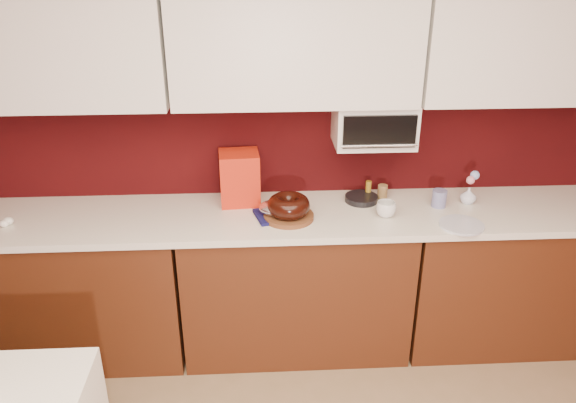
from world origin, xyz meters
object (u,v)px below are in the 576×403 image
(flower_vase, at_px, (468,195))
(coffee_mug, at_px, (386,208))
(blue_jar, at_px, (439,198))
(pandoro_box, at_px, (240,178))
(bundt_cake, at_px, (289,206))
(foil_ham_nest, at_px, (277,207))
(toaster_oven, at_px, (374,123))

(flower_vase, bearing_deg, coffee_mug, -164.10)
(blue_jar, bearing_deg, flower_vase, 10.36)
(blue_jar, distance_m, flower_vase, 0.19)
(pandoro_box, xyz_separation_m, coffee_mug, (0.82, -0.24, -0.10))
(bundt_cake, xyz_separation_m, flower_vase, (1.07, 0.15, -0.02))
(coffee_mug, bearing_deg, pandoro_box, 163.64)
(flower_vase, bearing_deg, foil_ham_nest, -174.22)
(foil_ham_nest, bearing_deg, blue_jar, 4.88)
(toaster_oven, xyz_separation_m, blue_jar, (0.39, -0.12, -0.42))
(bundt_cake, xyz_separation_m, foil_ham_nest, (-0.06, 0.03, -0.03))
(toaster_oven, xyz_separation_m, flower_vase, (0.57, -0.09, -0.42))
(toaster_oven, bearing_deg, pandoro_box, 179.52)
(foil_ham_nest, bearing_deg, bundt_cake, -26.59)
(toaster_oven, relative_size, coffee_mug, 4.23)
(bundt_cake, height_order, pandoro_box, pandoro_box)
(pandoro_box, bearing_deg, blue_jar, -10.60)
(foil_ham_nest, relative_size, blue_jar, 2.03)
(bundt_cake, bearing_deg, flower_vase, 7.80)
(bundt_cake, height_order, flower_vase, bundt_cake)
(foil_ham_nest, distance_m, flower_vase, 1.14)
(toaster_oven, distance_m, blue_jar, 0.59)
(bundt_cake, distance_m, flower_vase, 1.08)
(bundt_cake, relative_size, coffee_mug, 2.24)
(toaster_oven, bearing_deg, flower_vase, -8.54)
(bundt_cake, bearing_deg, foil_ham_nest, 153.41)
(pandoro_box, distance_m, coffee_mug, 0.86)
(coffee_mug, bearing_deg, blue_jar, 18.81)
(foil_ham_nest, xyz_separation_m, flower_vase, (1.13, 0.11, 0.00))
(coffee_mug, height_order, flower_vase, flower_vase)
(toaster_oven, distance_m, pandoro_box, 0.84)
(bundt_cake, distance_m, blue_jar, 0.89)
(pandoro_box, relative_size, flower_vase, 2.78)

